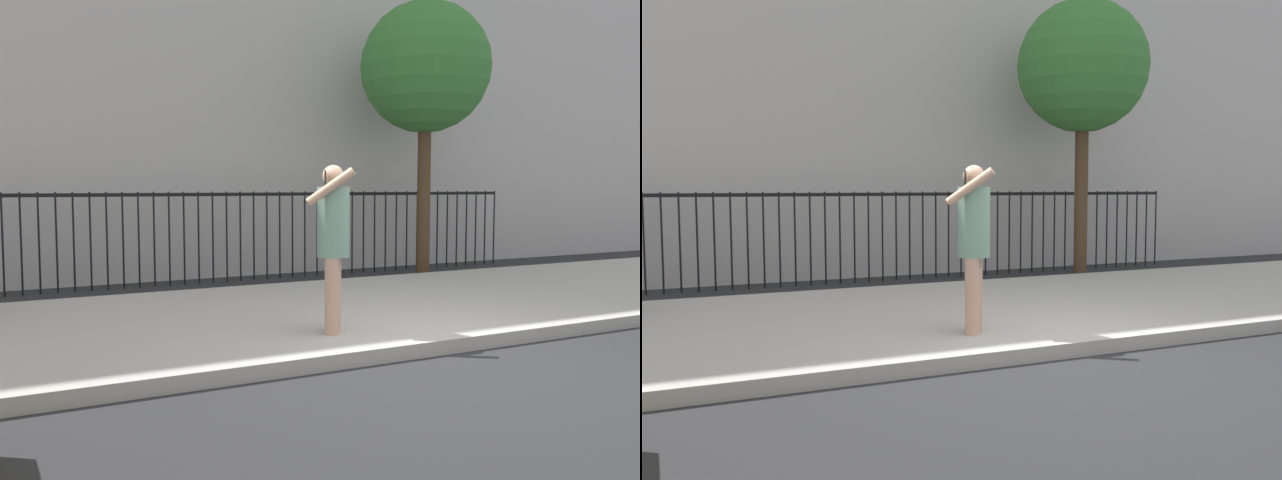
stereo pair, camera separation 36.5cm
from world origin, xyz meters
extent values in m
plane|color=#28282B|center=(0.00, 0.00, 0.00)|extent=(60.00, 60.00, 0.00)
cube|color=#B2ADA3|center=(0.00, 2.20, 0.07)|extent=(28.00, 4.40, 0.15)
cube|color=black|center=(0.00, 5.90, 1.55)|extent=(12.00, 0.04, 0.06)
cylinder|color=black|center=(-3.70, 5.90, 0.80)|extent=(0.03, 0.03, 1.60)
cylinder|color=black|center=(-3.45, 5.90, 0.80)|extent=(0.03, 0.03, 1.60)
cylinder|color=black|center=(-3.19, 5.90, 0.80)|extent=(0.03, 0.03, 1.60)
cylinder|color=black|center=(-2.94, 5.90, 0.80)|extent=(0.03, 0.03, 1.60)
cylinder|color=black|center=(-2.68, 5.90, 0.80)|extent=(0.03, 0.03, 1.60)
cylinder|color=black|center=(-2.43, 5.90, 0.80)|extent=(0.03, 0.03, 1.60)
cylinder|color=black|center=(-2.17, 5.90, 0.80)|extent=(0.03, 0.03, 1.60)
cylinder|color=black|center=(-1.91, 5.90, 0.80)|extent=(0.03, 0.03, 1.60)
cylinder|color=black|center=(-1.66, 5.90, 0.80)|extent=(0.03, 0.03, 1.60)
cylinder|color=black|center=(-1.40, 5.90, 0.80)|extent=(0.03, 0.03, 1.60)
cylinder|color=black|center=(-1.15, 5.90, 0.80)|extent=(0.03, 0.03, 1.60)
cylinder|color=black|center=(-0.89, 5.90, 0.80)|extent=(0.03, 0.03, 1.60)
cylinder|color=black|center=(-0.64, 5.90, 0.80)|extent=(0.03, 0.03, 1.60)
cylinder|color=black|center=(-0.38, 5.90, 0.80)|extent=(0.03, 0.03, 1.60)
cylinder|color=black|center=(-0.13, 5.90, 0.80)|extent=(0.03, 0.03, 1.60)
cylinder|color=black|center=(0.13, 5.90, 0.80)|extent=(0.03, 0.03, 1.60)
cylinder|color=black|center=(0.38, 5.90, 0.80)|extent=(0.03, 0.03, 1.60)
cylinder|color=black|center=(0.64, 5.90, 0.80)|extent=(0.03, 0.03, 1.60)
cylinder|color=black|center=(0.89, 5.90, 0.80)|extent=(0.03, 0.03, 1.60)
cylinder|color=black|center=(1.15, 5.90, 0.80)|extent=(0.03, 0.03, 1.60)
cylinder|color=black|center=(1.40, 5.90, 0.80)|extent=(0.03, 0.03, 1.60)
cylinder|color=black|center=(1.66, 5.90, 0.80)|extent=(0.03, 0.03, 1.60)
cylinder|color=black|center=(1.91, 5.90, 0.80)|extent=(0.03, 0.03, 1.60)
cylinder|color=black|center=(2.17, 5.90, 0.80)|extent=(0.03, 0.03, 1.60)
cylinder|color=black|center=(2.43, 5.90, 0.80)|extent=(0.03, 0.03, 1.60)
cylinder|color=black|center=(2.68, 5.90, 0.80)|extent=(0.03, 0.03, 1.60)
cylinder|color=black|center=(2.94, 5.90, 0.80)|extent=(0.03, 0.03, 1.60)
cylinder|color=black|center=(3.19, 5.90, 0.80)|extent=(0.03, 0.03, 1.60)
cylinder|color=black|center=(3.45, 5.90, 0.80)|extent=(0.03, 0.03, 1.60)
cylinder|color=black|center=(3.70, 5.90, 0.80)|extent=(0.03, 0.03, 1.60)
cylinder|color=black|center=(3.96, 5.90, 0.80)|extent=(0.03, 0.03, 1.60)
cylinder|color=black|center=(4.21, 5.90, 0.80)|extent=(0.03, 0.03, 1.60)
cylinder|color=black|center=(4.47, 5.90, 0.80)|extent=(0.03, 0.03, 1.60)
cylinder|color=black|center=(4.72, 5.90, 0.80)|extent=(0.03, 0.03, 1.60)
cylinder|color=black|center=(4.98, 5.90, 0.80)|extent=(0.03, 0.03, 1.60)
cylinder|color=black|center=(5.23, 5.90, 0.80)|extent=(0.03, 0.03, 1.60)
cylinder|color=black|center=(5.49, 5.90, 0.80)|extent=(0.03, 0.03, 1.60)
cylinder|color=black|center=(5.74, 5.90, 0.80)|extent=(0.03, 0.03, 1.60)
cylinder|color=black|center=(6.00, 5.90, 0.80)|extent=(0.03, 0.03, 1.60)
cylinder|color=tan|center=(-0.77, 0.75, 0.55)|extent=(0.15, 0.15, 0.80)
cylinder|color=tan|center=(-0.66, 0.91, 0.55)|extent=(0.15, 0.15, 0.80)
cylinder|color=gray|center=(-0.72, 0.83, 1.31)|extent=(0.47, 0.47, 0.73)
sphere|color=tan|center=(-0.72, 0.83, 1.79)|extent=(0.23, 0.23, 0.23)
cylinder|color=tan|center=(-0.83, 0.67, 1.68)|extent=(0.47, 0.37, 0.39)
cylinder|color=tan|center=(-0.60, 0.99, 1.29)|extent=(0.09, 0.09, 0.56)
cube|color=black|center=(-0.85, 0.74, 1.77)|extent=(0.05, 0.06, 0.15)
cube|color=brown|center=(-0.56, 1.04, 1.20)|extent=(0.29, 0.32, 0.34)
cylinder|color=#4C3823|center=(3.41, 4.92, 1.61)|extent=(0.25, 0.25, 3.22)
sphere|color=#387A33|center=(3.41, 4.92, 3.88)|extent=(2.40, 2.40, 2.40)
camera|label=1|loc=(-3.95, -5.20, 1.67)|focal=37.08mm
camera|label=2|loc=(-3.63, -5.36, 1.67)|focal=37.08mm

